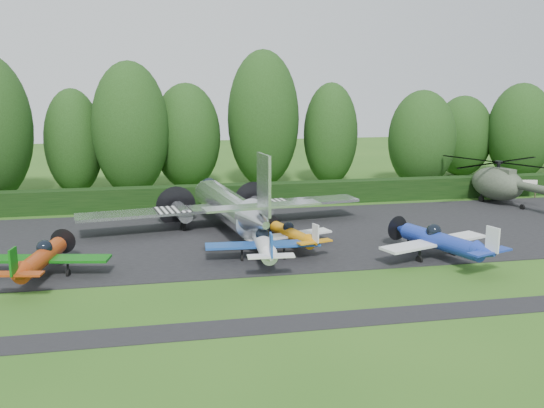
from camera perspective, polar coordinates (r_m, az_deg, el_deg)
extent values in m
plane|color=#244F16|center=(34.94, 2.46, -7.19)|extent=(160.00, 160.00, 0.00)
cube|color=black|center=(44.30, -0.57, -3.06)|extent=(70.00, 18.00, 0.01)
cube|color=black|center=(29.52, 5.24, -10.89)|extent=(70.00, 2.00, 0.00)
cube|color=black|center=(54.86, -2.68, -0.17)|extent=(90.00, 1.60, 2.00)
cylinder|color=silver|center=(45.67, -4.18, -0.19)|extent=(2.30, 12.01, 2.30)
cone|color=silver|center=(52.23, -5.08, 1.32)|extent=(2.30, 1.50, 2.30)
cone|color=silver|center=(38.59, -2.87, -1.65)|extent=(2.30, 3.00, 2.30)
sphere|color=black|center=(51.20, -4.98, 1.68)|extent=(1.50, 1.50, 1.50)
cube|color=silver|center=(46.70, -4.32, -0.30)|extent=(22.02, 2.40, 0.22)
cube|color=white|center=(46.39, -9.24, -0.35)|extent=(2.60, 2.50, 0.05)
cube|color=white|center=(47.31, 0.50, 0.04)|extent=(2.60, 2.50, 0.05)
cylinder|color=silver|center=(47.09, -8.28, -0.60)|extent=(1.10, 3.20, 1.10)
cylinder|color=silver|center=(47.81, -0.59, -0.29)|extent=(1.10, 3.20, 1.10)
cylinder|color=black|center=(49.29, -8.42, -0.05)|extent=(3.20, 0.03, 3.20)
cylinder|color=black|center=(49.98, -1.06, 0.24)|extent=(3.20, 0.03, 3.20)
cube|color=silver|center=(37.57, -2.72, -0.29)|extent=(7.51, 1.40, 0.14)
cube|color=silver|center=(37.01, -2.67, 1.73)|extent=(0.18, 2.20, 3.80)
cylinder|color=black|center=(46.95, -8.21, -2.02)|extent=(0.25, 0.90, 0.90)
cylinder|color=black|center=(47.67, -0.50, -1.68)|extent=(0.25, 0.90, 0.90)
cylinder|color=black|center=(38.03, -2.58, -5.32)|extent=(0.18, 0.44, 0.44)
cylinder|color=#93320D|center=(37.32, -20.92, -4.84)|extent=(1.03, 5.91, 1.03)
sphere|color=black|center=(37.80, -20.82, -3.86)|extent=(0.90, 0.90, 0.90)
cube|color=#0D5A0E|center=(37.87, -20.77, -4.84)|extent=(7.53, 1.40, 0.15)
cube|color=#93320D|center=(33.90, -21.94, -6.09)|extent=(2.80, 0.75, 0.11)
cube|color=#0D5A0E|center=(33.60, -22.06, -5.01)|extent=(0.11, 0.86, 1.40)
cylinder|color=black|center=(40.94, -20.05, -3.33)|extent=(1.61, 0.02, 1.61)
cylinder|color=black|center=(38.17, -22.81, -6.18)|extent=(0.15, 0.47, 0.47)
cylinder|color=black|center=(37.68, -18.63, -6.09)|extent=(0.15, 0.47, 0.47)
cylinder|color=black|center=(40.24, -20.17, -5.10)|extent=(0.13, 0.43, 0.43)
cylinder|color=silver|center=(37.97, -0.79, -3.82)|extent=(1.00, 5.71, 1.00)
sphere|color=black|center=(38.44, -0.95, -2.90)|extent=(0.87, 0.87, 0.87)
cube|color=#19459A|center=(38.51, -0.92, -3.84)|extent=(7.27, 1.35, 0.15)
cube|color=silver|center=(34.67, 0.24, -4.90)|extent=(2.70, 0.73, 0.10)
cube|color=#19459A|center=(34.38, 0.27, -3.88)|extent=(0.10, 0.83, 1.35)
cylinder|color=black|center=(41.48, -1.70, -2.47)|extent=(1.56, 0.02, 1.56)
cylinder|color=black|center=(38.33, -2.86, -5.17)|extent=(0.15, 0.46, 0.46)
cylinder|color=black|center=(38.79, 1.10, -4.95)|extent=(0.15, 0.46, 0.46)
cylinder|color=black|center=(40.80, -1.47, -4.14)|extent=(0.12, 0.42, 0.42)
cylinder|color=orange|center=(40.95, 1.91, -2.90)|extent=(0.86, 4.90, 0.86)
sphere|color=black|center=(41.35, 1.75, -2.18)|extent=(0.75, 0.75, 0.75)
cube|color=silver|center=(41.40, 1.77, -2.92)|extent=(6.23, 1.16, 0.12)
cube|color=orange|center=(38.13, 2.91, -3.67)|extent=(2.32, 0.62, 0.09)
cube|color=silver|center=(37.90, 2.95, -2.87)|extent=(0.09, 0.71, 1.16)
cylinder|color=black|center=(43.94, 0.98, -1.87)|extent=(1.34, 0.02, 1.34)
cylinder|color=black|center=(41.18, 0.24, -3.99)|extent=(0.12, 0.39, 0.39)
cylinder|color=black|center=(41.68, 3.37, -3.82)|extent=(0.12, 0.39, 0.39)
cylinder|color=black|center=(43.34, 1.21, -3.21)|extent=(0.11, 0.36, 0.36)
cylinder|color=navy|center=(39.68, 15.64, -3.41)|extent=(1.09, 6.26, 1.09)
sphere|color=black|center=(40.15, 15.25, -2.46)|extent=(0.96, 0.96, 0.96)
cube|color=silver|center=(40.22, 15.27, -3.44)|extent=(7.96, 1.48, 0.16)
cube|color=navy|center=(36.43, 18.30, -4.47)|extent=(2.96, 0.80, 0.11)
cube|color=silver|center=(36.14, 18.46, -3.39)|extent=(0.11, 0.91, 1.48)
cylinder|color=black|center=(43.20, 13.26, -2.06)|extent=(1.71, 0.02, 1.71)
cylinder|color=black|center=(39.63, 13.42, -4.89)|extent=(0.16, 0.50, 0.50)
cylinder|color=black|center=(40.92, 17.20, -4.57)|extent=(0.16, 0.50, 0.50)
cylinder|color=black|center=(42.52, 13.78, -3.80)|extent=(0.14, 0.46, 0.46)
ellipsoid|color=#374031|center=(59.41, 20.43, 1.81)|extent=(3.16, 5.79, 3.03)
cylinder|color=#374031|center=(55.60, 22.87, 1.30)|extent=(0.71, 6.07, 0.71)
cylinder|color=black|center=(59.19, 20.53, 3.26)|extent=(0.30, 0.30, 0.81)
cylinder|color=black|center=(59.13, 20.56, 3.69)|extent=(0.71, 0.71, 0.25)
cylinder|color=black|center=(59.13, 20.56, 3.69)|extent=(12.14, 12.14, 0.06)
cube|color=#374031|center=(58.56, 20.92, 2.79)|extent=(0.91, 2.02, 0.71)
ellipsoid|color=black|center=(60.76, 19.64, 2.17)|extent=(1.92, 1.92, 1.73)
cylinder|color=black|center=(59.84, 19.10, 0.49)|extent=(0.18, 0.57, 0.57)
cylinder|color=black|center=(60.88, 20.74, 0.56)|extent=(0.18, 0.57, 0.57)
cylinder|color=black|center=(57.01, 21.99, -0.31)|extent=(0.16, 0.49, 0.49)
cylinder|color=#3F3326|center=(61.95, 21.11, 0.99)|extent=(0.12, 0.12, 1.20)
cylinder|color=#3F3326|center=(63.59, 23.40, 1.07)|extent=(0.12, 0.12, 1.20)
cube|color=white|center=(62.64, 22.32, 1.66)|extent=(3.19, 0.08, 1.00)
cylinder|color=black|center=(65.83, 5.47, 3.38)|extent=(0.70, 0.70, 3.57)
ellipsoid|color=#1A3310|center=(65.40, 5.53, 6.57)|extent=(5.77, 5.77, 10.92)
cylinder|color=black|center=(64.40, -0.82, 3.74)|extent=(0.70, 0.70, 4.67)
ellipsoid|color=#1A3310|center=(63.90, -0.83, 8.00)|extent=(7.49, 7.49, 14.26)
cylinder|color=black|center=(74.17, 22.10, 3.51)|extent=(0.70, 0.70, 3.55)
ellipsoid|color=#1A3310|center=(73.79, 22.32, 6.31)|extent=(7.15, 7.15, 10.84)
cylinder|color=black|center=(61.01, -13.00, 2.79)|extent=(0.70, 0.70, 4.25)
ellipsoid|color=#1A3310|center=(60.50, -13.19, 6.88)|extent=(7.35, 7.35, 13.00)
cylinder|color=black|center=(63.24, -17.97, 2.44)|extent=(0.70, 0.70, 3.41)
ellipsoid|color=#1A3310|center=(62.80, -18.18, 5.59)|extent=(5.61, 5.61, 10.41)
cylinder|color=black|center=(63.66, -7.94, 3.03)|extent=(0.70, 0.70, 3.57)
ellipsoid|color=#1A3310|center=(63.21, -8.04, 6.32)|extent=(6.98, 6.98, 10.89)
cylinder|color=black|center=(65.61, 13.76, 2.96)|extent=(0.70, 0.70, 3.33)
ellipsoid|color=#1A3310|center=(65.20, 13.91, 5.93)|extent=(6.94, 6.94, 10.17)
cylinder|color=black|center=(74.77, 17.36, 3.71)|extent=(0.70, 0.70, 3.07)
ellipsoid|color=#1A3310|center=(74.42, 17.50, 6.11)|extent=(6.74, 6.74, 9.37)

